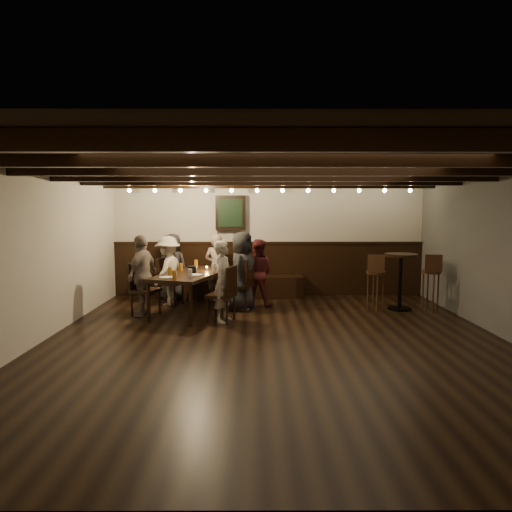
{
  "coord_description": "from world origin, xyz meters",
  "views": [
    {
      "loc": [
        -0.3,
        -6.12,
        1.85
      ],
      "look_at": [
        -0.28,
        1.3,
        1.07
      ],
      "focal_mm": 32.0,
      "sensor_mm": 36.0,
      "label": 1
    }
  ],
  "objects_px": {
    "person_left_near": "(168,271)",
    "person_right_far": "(224,281)",
    "person_bench_right": "(258,273)",
    "bar_stool_right": "(431,290)",
    "chair_left_near": "(170,291)",
    "chair_right_far": "(222,305)",
    "chair_left_far": "(145,299)",
    "person_bench_left": "(172,267)",
    "dining_table": "(194,276)",
    "chair_right_near": "(241,294)",
    "person_bench_centre": "(217,268)",
    "high_top_table": "(400,273)",
    "bar_stool_left": "(375,291)",
    "person_right_near": "(242,271)",
    "person_left_far": "(143,275)"
  },
  "relations": [
    {
      "from": "chair_right_near",
      "to": "high_top_table",
      "type": "bearing_deg",
      "value": -71.91
    },
    {
      "from": "chair_left_far",
      "to": "person_left_far",
      "type": "xyz_separation_m",
      "value": [
        -0.03,
        0.01,
        0.42
      ]
    },
    {
      "from": "person_left_far",
      "to": "high_top_table",
      "type": "xyz_separation_m",
      "value": [
        4.58,
        0.41,
        -0.02
      ]
    },
    {
      "from": "chair_left_near",
      "to": "chair_right_far",
      "type": "height_order",
      "value": "chair_right_far"
    },
    {
      "from": "chair_right_near",
      "to": "bar_stool_left",
      "type": "bearing_deg",
      "value": -76.77
    },
    {
      "from": "person_left_near",
      "to": "person_right_far",
      "type": "distance_m",
      "value": 1.75
    },
    {
      "from": "chair_right_far",
      "to": "person_left_near",
      "type": "distance_m",
      "value": 1.76
    },
    {
      "from": "dining_table",
      "to": "person_bench_right",
      "type": "height_order",
      "value": "person_bench_right"
    },
    {
      "from": "person_right_far",
      "to": "high_top_table",
      "type": "xyz_separation_m",
      "value": [
        3.15,
        0.87,
        0.01
      ]
    },
    {
      "from": "chair_right_far",
      "to": "chair_left_near",
      "type": "bearing_deg",
      "value": 57.96
    },
    {
      "from": "dining_table",
      "to": "person_right_far",
      "type": "xyz_separation_m",
      "value": [
        0.58,
        -0.66,
        0.0
      ]
    },
    {
      "from": "person_bench_left",
      "to": "person_bench_right",
      "type": "distance_m",
      "value": 1.8
    },
    {
      "from": "chair_left_far",
      "to": "chair_right_far",
      "type": "relative_size",
      "value": 1.01
    },
    {
      "from": "person_left_near",
      "to": "person_right_near",
      "type": "relative_size",
      "value": 0.93
    },
    {
      "from": "chair_left_far",
      "to": "person_bench_left",
      "type": "distance_m",
      "value": 1.42
    },
    {
      "from": "person_bench_left",
      "to": "high_top_table",
      "type": "xyz_separation_m",
      "value": [
        4.31,
        -0.92,
        0.0
      ]
    },
    {
      "from": "chair_right_far",
      "to": "person_bench_centre",
      "type": "distance_m",
      "value": 1.71
    },
    {
      "from": "chair_left_near",
      "to": "chair_right_far",
      "type": "distance_m",
      "value": 1.7
    },
    {
      "from": "bar_stool_left",
      "to": "high_top_table",
      "type": "bearing_deg",
      "value": 37.91
    },
    {
      "from": "person_right_near",
      "to": "person_left_far",
      "type": "bearing_deg",
      "value": 120.96
    },
    {
      "from": "dining_table",
      "to": "chair_left_far",
      "type": "bearing_deg",
      "value": -147.97
    },
    {
      "from": "chair_right_near",
      "to": "person_bench_centre",
      "type": "xyz_separation_m",
      "value": [
        -0.5,
        0.79,
        0.38
      ]
    },
    {
      "from": "dining_table",
      "to": "chair_left_far",
      "type": "xyz_separation_m",
      "value": [
        -0.82,
        -0.21,
        -0.38
      ]
    },
    {
      "from": "chair_left_far",
      "to": "person_left_near",
      "type": "distance_m",
      "value": 0.98
    },
    {
      "from": "dining_table",
      "to": "high_top_table",
      "type": "bearing_deg",
      "value": 21.23
    },
    {
      "from": "person_bench_left",
      "to": "person_left_far",
      "type": "height_order",
      "value": "person_left_far"
    },
    {
      "from": "chair_right_far",
      "to": "bar_stool_left",
      "type": "xyz_separation_m",
      "value": [
        2.68,
        0.66,
        0.11
      ]
    },
    {
      "from": "chair_left_far",
      "to": "chair_right_near",
      "type": "distance_m",
      "value": 1.7
    },
    {
      "from": "chair_left_near",
      "to": "person_bench_right",
      "type": "xyz_separation_m",
      "value": [
        1.68,
        -0.07,
        0.36
      ]
    },
    {
      "from": "chair_left_far",
      "to": "person_right_near",
      "type": "xyz_separation_m",
      "value": [
        1.68,
        0.4,
        0.43
      ]
    },
    {
      "from": "person_left_near",
      "to": "person_left_far",
      "type": "relative_size",
      "value": 0.94
    },
    {
      "from": "person_right_near",
      "to": "chair_right_far",
      "type": "bearing_deg",
      "value": 178.04
    },
    {
      "from": "chair_left_near",
      "to": "person_left_near",
      "type": "bearing_deg",
      "value": -90.0
    },
    {
      "from": "chair_right_far",
      "to": "person_right_near",
      "type": "height_order",
      "value": "person_right_near"
    },
    {
      "from": "high_top_table",
      "to": "bar_stool_left",
      "type": "relative_size",
      "value": 0.99
    },
    {
      "from": "chair_left_near",
      "to": "person_bench_right",
      "type": "bearing_deg",
      "value": 105.53
    },
    {
      "from": "person_bench_left",
      "to": "person_right_near",
      "type": "height_order",
      "value": "person_right_near"
    },
    {
      "from": "chair_left_far",
      "to": "person_left_far",
      "type": "bearing_deg",
      "value": -90.0
    },
    {
      "from": "person_right_near",
      "to": "bar_stool_right",
      "type": "bearing_deg",
      "value": -74.42
    },
    {
      "from": "dining_table",
      "to": "chair_left_near",
      "type": "xyz_separation_m",
      "value": [
        -0.55,
        0.65,
        -0.39
      ]
    },
    {
      "from": "person_bench_right",
      "to": "person_left_near",
      "type": "xyz_separation_m",
      "value": [
        -1.71,
        0.08,
        0.03
      ]
    },
    {
      "from": "person_bench_right",
      "to": "bar_stool_right",
      "type": "relative_size",
      "value": 1.22
    },
    {
      "from": "person_bench_left",
      "to": "person_bench_right",
      "type": "bearing_deg",
      "value": -180.0
    },
    {
      "from": "chair_right_near",
      "to": "person_bench_left",
      "type": "distance_m",
      "value": 1.72
    },
    {
      "from": "chair_left_far",
      "to": "high_top_table",
      "type": "relative_size",
      "value": 0.9
    },
    {
      "from": "chair_left_near",
      "to": "high_top_table",
      "type": "height_order",
      "value": "high_top_table"
    },
    {
      "from": "dining_table",
      "to": "chair_right_near",
      "type": "distance_m",
      "value": 0.93
    },
    {
      "from": "person_left_far",
      "to": "dining_table",
      "type": "bearing_deg",
      "value": 120.96
    },
    {
      "from": "chair_right_far",
      "to": "person_left_near",
      "type": "relative_size",
      "value": 0.69
    },
    {
      "from": "chair_right_near",
      "to": "person_left_near",
      "type": "distance_m",
      "value": 1.52
    }
  ]
}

